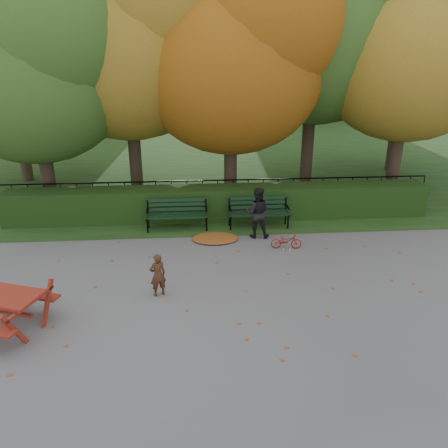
{
  "coord_description": "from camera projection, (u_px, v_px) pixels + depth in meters",
  "views": [
    {
      "loc": [
        -0.88,
        -8.37,
        4.84
      ],
      "look_at": [
        -0.1,
        1.4,
        1.0
      ],
      "focal_mm": 35.0,
      "sensor_mm": 36.0,
      "label": 1
    }
  ],
  "objects": [
    {
      "name": "grass_strip",
      "position": [
        207.0,
        153.0,
        22.59
      ],
      "size": [
        90.0,
        90.0,
        0.0
      ],
      "primitive_type": "plane",
      "color": "#1B3715",
      "rests_on": "ground"
    },
    {
      "name": "hedge",
      "position": [
        219.0,
        203.0,
        13.59
      ],
      "size": [
        13.0,
        0.9,
        1.0
      ],
      "primitive_type": "cube",
      "color": "black",
      "rests_on": "ground"
    },
    {
      "name": "tree_f",
      "position": [
        11.0,
        28.0,
        15.57
      ],
      "size": [
        6.93,
        6.6,
        9.19
      ],
      "color": "#2F201B",
      "rests_on": "ground"
    },
    {
      "name": "tree_g",
      "position": [
        419.0,
        39.0,
        17.31
      ],
      "size": [
        6.3,
        6.0,
        8.55
      ],
      "color": "#2F201B",
      "rests_on": "ground"
    },
    {
      "name": "tree_c",
      "position": [
        243.0,
        54.0,
        13.43
      ],
      "size": [
        6.3,
        6.0,
        8.0
      ],
      "color": "#2F201B",
      "rests_on": "ground"
    },
    {
      "name": "bicycle",
      "position": [
        286.0,
        241.0,
        11.54
      ],
      "size": [
        0.84,
        0.37,
        0.43
      ],
      "primitive_type": "imported",
      "rotation": [
        0.0,
        0.0,
        1.46
      ],
      "color": "#A2100E",
      "rests_on": "ground"
    },
    {
      "name": "leaf_pile",
      "position": [
        215.0,
        238.0,
        12.13
      ],
      "size": [
        1.47,
        1.18,
        0.09
      ],
      "primitive_type": "ellipsoid",
      "rotation": [
        0.0,
        0.0,
        0.25
      ],
      "color": "brown",
      "rests_on": "ground"
    },
    {
      "name": "building_left",
      "position": [
        69.0,
        12.0,
        30.33
      ],
      "size": [
        10.0,
        7.0,
        15.0
      ],
      "primitive_type": "cube",
      "color": "#B9AE92",
      "rests_on": "ground"
    },
    {
      "name": "ground",
      "position": [
        234.0,
        289.0,
        9.6
      ],
      "size": [
        90.0,
        90.0,
        0.0
      ],
      "primitive_type": "plane",
      "color": "slate",
      "rests_on": "ground"
    },
    {
      "name": "building_right",
      "position": [
        301.0,
        37.0,
        33.99
      ],
      "size": [
        9.0,
        6.0,
        12.0
      ],
      "primitive_type": "cube",
      "color": "#B9AE92",
      "rests_on": "ground"
    },
    {
      "name": "iron_fence",
      "position": [
        218.0,
        194.0,
        14.32
      ],
      "size": [
        14.0,
        0.04,
        1.02
      ],
      "color": "black",
      "rests_on": "ground"
    },
    {
      "name": "tree_e",
      "position": [
        425.0,
        45.0,
        13.58
      ],
      "size": [
        6.09,
        5.8,
        8.16
      ],
      "color": "#2F201B",
      "rests_on": "ground"
    },
    {
      "name": "tree_d",
      "position": [
        330.0,
        16.0,
        14.41
      ],
      "size": [
        7.14,
        6.8,
        9.58
      ],
      "color": "#2F201B",
      "rests_on": "ground"
    },
    {
      "name": "adult",
      "position": [
        257.0,
        213.0,
        12.09
      ],
      "size": [
        0.77,
        0.64,
        1.45
      ],
      "primitive_type": "imported",
      "rotation": [
        0.0,
        0.0,
        3.01
      ],
      "color": "black",
      "rests_on": "ground"
    },
    {
      "name": "tree_a",
      "position": [
        39.0,
        65.0,
        12.74
      ],
      "size": [
        5.88,
        5.6,
        7.48
      ],
      "color": "#2F201B",
      "rests_on": "ground"
    },
    {
      "name": "tree_b",
      "position": [
        136.0,
        34.0,
        13.71
      ],
      "size": [
        6.72,
        6.4,
        8.79
      ],
      "color": "#2F201B",
      "rests_on": "ground"
    },
    {
      "name": "bench_right",
      "position": [
        258.0,
        210.0,
        12.92
      ],
      "size": [
        1.8,
        0.57,
        0.88
      ],
      "color": "black",
      "rests_on": "ground"
    },
    {
      "name": "child",
      "position": [
        158.0,
        275.0,
        9.2
      ],
      "size": [
        0.41,
        0.34,
        0.96
      ],
      "primitive_type": "imported",
      "rotation": [
        0.0,
        0.0,
        3.52
      ],
      "color": "#422615",
      "rests_on": "ground"
    },
    {
      "name": "leaf_scatter",
      "position": [
        232.0,
        282.0,
        9.87
      ],
      "size": [
        9.0,
        5.7,
        0.01
      ],
      "primitive_type": null,
      "color": "brown",
      "rests_on": "ground"
    },
    {
      "name": "bench_left",
      "position": [
        177.0,
        212.0,
        12.75
      ],
      "size": [
        1.8,
        0.57,
        0.88
      ],
      "color": "black",
      "rests_on": "ground"
    }
  ]
}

